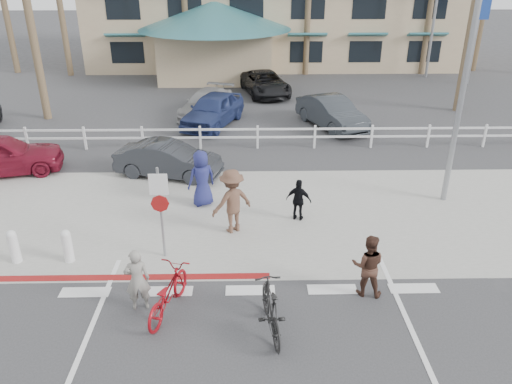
{
  "coord_description": "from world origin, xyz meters",
  "views": [
    {
      "loc": [
        -0.05,
        -9.32,
        7.38
      ],
      "look_at": [
        0.19,
        3.05,
        1.5
      ],
      "focal_mm": 35.0,
      "sensor_mm": 36.0,
      "label": 1
    }
  ],
  "objects_px": {
    "sign_post": "(161,209)",
    "bike_red": "(167,293)",
    "car_white_sedan": "(168,160)",
    "bike_black": "(271,309)"
  },
  "relations": [
    {
      "from": "bike_red",
      "to": "bike_black",
      "type": "distance_m",
      "value": 2.4
    },
    {
      "from": "bike_red",
      "to": "car_white_sedan",
      "type": "distance_m",
      "value": 7.91
    },
    {
      "from": "bike_red",
      "to": "car_white_sedan",
      "type": "height_order",
      "value": "car_white_sedan"
    },
    {
      "from": "bike_red",
      "to": "car_white_sedan",
      "type": "relative_size",
      "value": 0.52
    },
    {
      "from": "bike_red",
      "to": "sign_post",
      "type": "bearing_deg",
      "value": -63.24
    },
    {
      "from": "sign_post",
      "to": "car_white_sedan",
      "type": "height_order",
      "value": "sign_post"
    },
    {
      "from": "bike_red",
      "to": "car_white_sedan",
      "type": "xyz_separation_m",
      "value": [
        -1.06,
        7.83,
        0.11
      ]
    },
    {
      "from": "sign_post",
      "to": "bike_red",
      "type": "bearing_deg",
      "value": -79.6
    },
    {
      "from": "bike_black",
      "to": "car_white_sedan",
      "type": "distance_m",
      "value": 9.15
    },
    {
      "from": "bike_black",
      "to": "car_white_sedan",
      "type": "height_order",
      "value": "car_white_sedan"
    }
  ]
}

